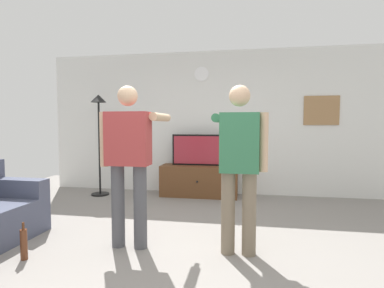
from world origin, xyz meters
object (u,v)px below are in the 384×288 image
object	(u,v)px
framed_picture	(321,110)
beverage_bottle	(24,244)
television	(200,150)
wall_clock	(202,74)
person_standing_nearer_couch	(239,160)
tv_stand	(199,181)
person_standing_nearer_lamp	(129,156)
floor_lamp	(99,124)

from	to	relation	value
framed_picture	beverage_bottle	size ratio (longest dim) A/B	1.64
television	wall_clock	size ratio (longest dim) A/B	3.79
television	person_standing_nearer_couch	bearing A→B (deg)	-72.48
tv_stand	person_standing_nearer_lamp	world-z (taller)	person_standing_nearer_lamp
floor_lamp	person_standing_nearer_lamp	size ratio (longest dim) A/B	1.09
person_standing_nearer_lamp	wall_clock	bearing A→B (deg)	81.69
television	wall_clock	bearing A→B (deg)	90.00
television	floor_lamp	bearing A→B (deg)	-171.28
framed_picture	person_standing_nearer_couch	xyz separation A→B (m)	(-1.40, -2.66, -0.61)
wall_clock	person_standing_nearer_lamp	size ratio (longest dim) A/B	0.16
wall_clock	person_standing_nearer_lamp	distance (m)	3.00
television	person_standing_nearer_couch	distance (m)	2.53
tv_stand	framed_picture	distance (m)	2.53
tv_stand	person_standing_nearer_lamp	size ratio (longest dim) A/B	0.82
television	wall_clock	xyz separation A→B (m)	(0.00, 0.24, 1.42)
tv_stand	floor_lamp	size ratio (longest dim) A/B	0.75
framed_picture	beverage_bottle	distance (m)	4.89
framed_picture	person_standing_nearer_couch	size ratio (longest dim) A/B	0.35
framed_picture	floor_lamp	bearing A→B (deg)	-172.44
person_standing_nearer_lamp	person_standing_nearer_couch	world-z (taller)	person_standing_nearer_lamp
wall_clock	framed_picture	size ratio (longest dim) A/B	0.44
tv_stand	person_standing_nearer_lamp	xyz separation A→B (m)	(-0.39, -2.39, 0.70)
framed_picture	floor_lamp	distance (m)	4.04
person_standing_nearer_lamp	beverage_bottle	xyz separation A→B (m)	(-0.89, -0.48, -0.83)
tv_stand	person_standing_nearer_couch	world-z (taller)	person_standing_nearer_couch
person_standing_nearer_couch	beverage_bottle	world-z (taller)	person_standing_nearer_couch
tv_stand	framed_picture	bearing A→B (deg)	7.77
framed_picture	floor_lamp	xyz separation A→B (m)	(-4.00, -0.53, -0.23)
wall_clock	person_standing_nearer_couch	world-z (taller)	wall_clock
wall_clock	person_standing_nearer_couch	xyz separation A→B (m)	(0.76, -2.65, -1.32)
wall_clock	person_standing_nearer_couch	distance (m)	3.06
person_standing_nearer_couch	beverage_bottle	size ratio (longest dim) A/B	4.62
person_standing_nearer_lamp	beverage_bottle	distance (m)	1.31
tv_stand	wall_clock	distance (m)	2.01
floor_lamp	television	bearing A→B (deg)	8.72
person_standing_nearer_couch	beverage_bottle	distance (m)	2.25
wall_clock	television	bearing A→B (deg)	-90.00
tv_stand	beverage_bottle	world-z (taller)	tv_stand
person_standing_nearer_lamp	floor_lamp	bearing A→B (deg)	123.90
floor_lamp	person_standing_nearer_couch	world-z (taller)	floor_lamp
television	person_standing_nearer_couch	size ratio (longest dim) A/B	0.60
beverage_bottle	person_standing_nearer_lamp	bearing A→B (deg)	28.21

